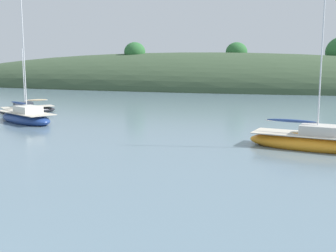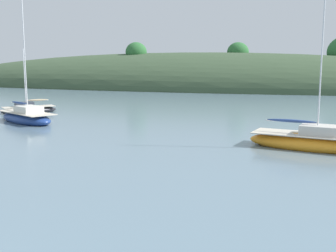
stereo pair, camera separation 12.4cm
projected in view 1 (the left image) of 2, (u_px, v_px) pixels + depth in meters
name	position (u px, v px, depth m)	size (l,w,h in m)	color
far_shoreline_hill	(173.00, 87.00, 98.09)	(150.00, 36.00, 20.10)	#384C33
sailboat_teal_outer	(26.00, 117.00, 36.93)	(8.35, 5.66, 11.53)	navy
sailboat_orange_cutter	(28.00, 110.00, 44.47)	(5.26, 6.01, 7.32)	#232328
sailboat_white_near	(311.00, 141.00, 25.08)	(7.99, 3.52, 10.79)	orange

